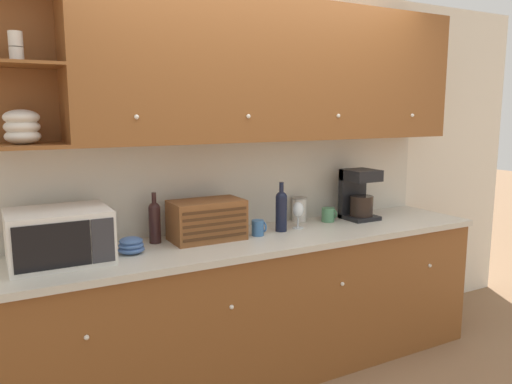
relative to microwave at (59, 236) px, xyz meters
The scene contains 15 objects.
ground_plane 1.67m from the microwave, 13.80° to the left, with size 24.00×24.00×0.00m, color #896647.
wall_back 1.30m from the microwave, 15.10° to the left, with size 5.55×0.06×2.60m.
counter_unit 1.38m from the microwave, ahead, with size 3.17×0.68×0.94m.
backsplash_panel 1.28m from the microwave, 13.53° to the left, with size 3.15×0.01×0.61m.
upper_cabinets 1.67m from the microwave, ahead, with size 3.15×0.38×0.89m.
microwave is the anchor object (origin of this frame).
bowl_stack_on_counter 0.39m from the microwave, ahead, with size 0.15×0.15×0.09m.
wine_bottle 0.58m from the microwave, 14.30° to the left, with size 0.07×0.07×0.31m.
bread_box 0.88m from the microwave, ahead, with size 0.45×0.27×0.25m.
mug_blue_second 1.21m from the microwave, ahead, with size 0.09×0.08×0.10m.
second_wine_bottle 1.40m from the microwave, ahead, with size 0.08×0.08×0.33m.
wine_glass 1.55m from the microwave, ahead, with size 0.08×0.08×0.18m.
storage_canister 1.69m from the microwave, ahead, with size 0.11×0.11×0.18m.
mug 1.86m from the microwave, ahead, with size 0.11×0.09×0.10m.
coffee_maker 2.11m from the microwave, ahead, with size 0.23×0.23×0.37m.
Camera 1 is at (-1.56, -3.05, 1.74)m, focal length 35.00 mm.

